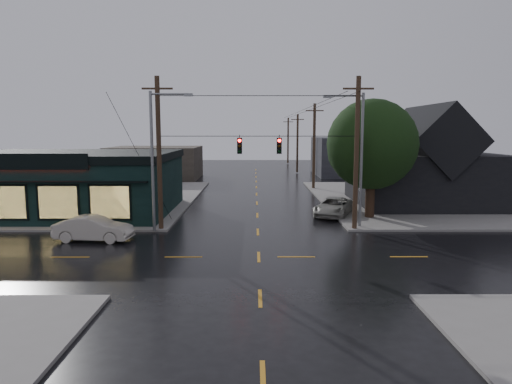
{
  "coord_description": "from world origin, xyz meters",
  "views": [
    {
      "loc": [
        -0.23,
        -23.53,
        6.68
      ],
      "look_at": [
        -0.13,
        4.89,
        2.83
      ],
      "focal_mm": 32.0,
      "sensor_mm": 36.0,
      "label": 1
    }
  ],
  "objects_px": {
    "sedan_cream": "(94,229)",
    "suv_silver": "(334,207)",
    "corner_tree": "(372,145)",
    "utility_pole_nw": "(161,230)",
    "utility_pole_ne": "(354,230)"
  },
  "relations": [
    {
      "from": "utility_pole_ne",
      "to": "suv_silver",
      "type": "distance_m",
      "value": 5.35
    },
    {
      "from": "utility_pole_ne",
      "to": "sedan_cream",
      "type": "height_order",
      "value": "utility_pole_ne"
    },
    {
      "from": "utility_pole_nw",
      "to": "sedan_cream",
      "type": "height_order",
      "value": "utility_pole_nw"
    },
    {
      "from": "utility_pole_ne",
      "to": "sedan_cream",
      "type": "distance_m",
      "value": 16.76
    },
    {
      "from": "corner_tree",
      "to": "sedan_cream",
      "type": "xyz_separation_m",
      "value": [
        -18.51,
        -6.94,
        -4.86
      ]
    },
    {
      "from": "corner_tree",
      "to": "utility_pole_ne",
      "type": "distance_m",
      "value": 7.21
    },
    {
      "from": "corner_tree",
      "to": "suv_silver",
      "type": "relative_size",
      "value": 1.73
    },
    {
      "from": "corner_tree",
      "to": "sedan_cream",
      "type": "height_order",
      "value": "corner_tree"
    },
    {
      "from": "utility_pole_nw",
      "to": "suv_silver",
      "type": "distance_m",
      "value": 13.59
    },
    {
      "from": "utility_pole_nw",
      "to": "utility_pole_ne",
      "type": "distance_m",
      "value": 13.0
    },
    {
      "from": "utility_pole_nw",
      "to": "utility_pole_ne",
      "type": "bearing_deg",
      "value": 0.0
    },
    {
      "from": "corner_tree",
      "to": "utility_pole_nw",
      "type": "relative_size",
      "value": 0.87
    },
    {
      "from": "utility_pole_nw",
      "to": "utility_pole_ne",
      "type": "xyz_separation_m",
      "value": [
        13.0,
        0.0,
        0.0
      ]
    },
    {
      "from": "utility_pole_nw",
      "to": "utility_pole_ne",
      "type": "relative_size",
      "value": 1.0
    },
    {
      "from": "sedan_cream",
      "to": "suv_silver",
      "type": "xyz_separation_m",
      "value": [
        15.99,
        8.19,
        -0.05
      ]
    }
  ]
}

